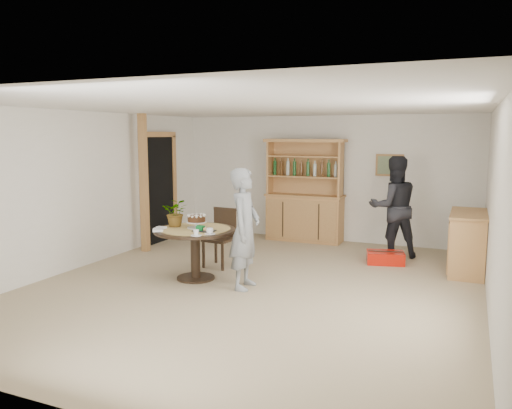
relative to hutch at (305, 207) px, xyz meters
The scene contains 17 objects.
ground 3.33m from the hutch, 84.71° to the right, with size 7.00×7.00×0.00m, color tan.
room_shell 3.41m from the hutch, 84.65° to the right, with size 6.04×7.04×2.52m.
doorway 2.94m from the hutch, 154.78° to the right, with size 0.13×1.10×2.18m.
pine_post 3.20m from the hutch, 139.62° to the right, with size 0.12×0.12×2.50m, color #B3884B.
hutch is the anchor object (origin of this frame).
sideboard 3.29m from the hutch, 22.21° to the right, with size 0.54×1.26×0.94m.
dining_table 3.30m from the hutch, 101.36° to the right, with size 1.20×1.20×0.76m.
dining_chair 2.50m from the hutch, 104.95° to the right, with size 0.46×0.46×0.95m.
birthday_cake 3.26m from the hutch, 101.54° to the right, with size 0.30×0.30×0.20m.
flower_vase 3.35m from the hutch, 107.43° to the right, with size 0.38×0.33×0.42m, color #3F7233.
gift_tray 3.39m from the hutch, 97.39° to the right, with size 0.30×0.20×0.08m.
coffee_cup_a 3.53m from the hutch, 94.07° to the right, with size 0.15×0.15×0.09m.
coffee_cup_b 3.71m from the hutch, 95.74° to the right, with size 0.15×0.15×0.08m.
napkins 3.70m from the hutch, 106.63° to the right, with size 0.24×0.33×0.03m.
teen_boy 3.34m from the hutch, 86.57° to the right, with size 0.61×0.40×1.68m, color gray.
adult_person 1.96m from the hutch, 20.63° to the right, with size 0.86×0.67×1.77m, color black.
red_suitcase 2.25m from the hutch, 34.02° to the right, with size 0.68×0.53×0.21m.
Camera 1 is at (2.72, -6.24, 2.13)m, focal length 35.00 mm.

